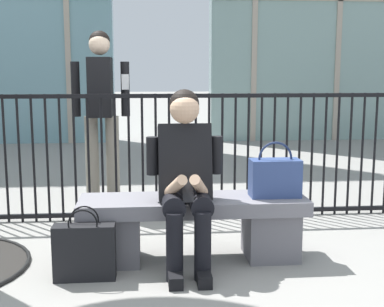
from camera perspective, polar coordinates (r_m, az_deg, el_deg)
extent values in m
plane|color=gray|center=(3.80, 0.14, -11.48)|extent=(60.00, 60.00, 0.00)
cube|color=slate|center=(3.68, 0.14, -5.64)|extent=(1.60, 0.44, 0.10)
cube|color=slate|center=(3.74, -8.56, -9.11)|extent=(0.36, 0.37, 0.35)
cube|color=slate|center=(3.83, 8.60, -8.64)|extent=(0.36, 0.37, 0.35)
cylinder|color=black|center=(3.48, -2.13, -5.32)|extent=(0.15, 0.40, 0.15)
cylinder|color=black|center=(3.36, -1.92, -10.23)|extent=(0.11, 0.11, 0.45)
cube|color=black|center=(3.37, -1.85, -13.54)|extent=(0.09, 0.22, 0.08)
cylinder|color=black|center=(3.49, 0.84, -5.26)|extent=(0.15, 0.40, 0.15)
cylinder|color=black|center=(3.37, 1.18, -10.14)|extent=(0.11, 0.11, 0.45)
cube|color=black|center=(3.38, 1.29, -13.44)|extent=(0.09, 0.22, 0.08)
cube|color=black|center=(3.57, -0.83, -1.00)|extent=(0.36, 0.30, 0.55)
cylinder|color=black|center=(3.55, -4.37, -0.26)|extent=(0.08, 0.08, 0.26)
cylinder|color=#DBAD89|center=(3.37, -1.90, -3.68)|extent=(0.16, 0.28, 0.20)
cylinder|color=black|center=(3.58, 2.68, -0.16)|extent=(0.08, 0.08, 0.26)
cylinder|color=#DBAD89|center=(3.38, 0.81, -3.63)|extent=(0.16, 0.28, 0.20)
cube|color=black|center=(3.32, -0.46, -4.22)|extent=(0.07, 0.10, 0.13)
sphere|color=#DBAD89|center=(3.50, -0.82, 4.91)|extent=(0.20, 0.20, 0.20)
sphere|color=black|center=(3.53, -0.85, 5.43)|extent=(0.20, 0.20, 0.20)
cube|color=#33477F|center=(3.72, 9.09, -2.67)|extent=(0.35, 0.17, 0.27)
torus|color=#1E2A4C|center=(3.70, 9.14, -0.57)|extent=(0.25, 0.02, 0.25)
cube|color=black|center=(3.47, -11.71, -10.56)|extent=(0.39, 0.13, 0.36)
torus|color=black|center=(3.36, -11.91, -7.59)|extent=(0.19, 0.01, 0.19)
torus|color=black|center=(3.45, -11.73, -7.15)|extent=(0.19, 0.01, 0.19)
cylinder|color=gray|center=(5.16, -10.90, -0.95)|extent=(0.13, 0.13, 0.90)
cube|color=black|center=(5.21, -10.80, -5.58)|extent=(0.09, 0.22, 0.06)
cylinder|color=gray|center=(5.14, -8.68, -0.92)|extent=(0.13, 0.13, 0.90)
cube|color=black|center=(5.19, -8.60, -5.57)|extent=(0.09, 0.22, 0.06)
cube|color=black|center=(5.08, -10.02, 7.20)|extent=(0.22, 0.38, 0.56)
cylinder|color=black|center=(5.10, -12.66, 6.90)|extent=(0.08, 0.08, 0.52)
cylinder|color=black|center=(5.06, -7.34, 7.03)|extent=(0.08, 0.08, 0.52)
sphere|color=beige|center=(5.08, -10.14, 11.71)|extent=(0.20, 0.20, 0.20)
sphere|color=black|center=(5.10, -10.13, 12.04)|extent=(0.20, 0.20, 0.20)
cube|color=silver|center=(4.96, -7.34, 7.80)|extent=(0.07, 0.01, 0.14)
cylinder|color=black|center=(4.82, -19.79, -0.61)|extent=(0.02, 0.02, 1.14)
cylinder|color=black|center=(4.79, -18.41, -0.60)|extent=(0.02, 0.02, 1.14)
cylinder|color=black|center=(4.77, -17.01, -0.58)|extent=(0.02, 0.02, 1.14)
cylinder|color=black|center=(4.74, -15.60, -0.56)|extent=(0.02, 0.02, 1.14)
cylinder|color=black|center=(4.72, -14.17, -0.55)|extent=(0.02, 0.02, 1.14)
cylinder|color=black|center=(4.70, -12.74, -0.53)|extent=(0.02, 0.02, 1.14)
cylinder|color=black|center=(4.69, -11.29, -0.51)|extent=(0.02, 0.02, 1.14)
cylinder|color=black|center=(4.68, -9.83, -0.49)|extent=(0.02, 0.02, 1.14)
cylinder|color=black|center=(4.67, -8.37, -0.47)|extent=(0.02, 0.02, 1.14)
cylinder|color=black|center=(4.66, -6.91, -0.45)|extent=(0.02, 0.02, 1.14)
cylinder|color=black|center=(4.66, -5.44, -0.43)|extent=(0.02, 0.02, 1.14)
cylinder|color=black|center=(4.66, -3.97, -0.41)|extent=(0.02, 0.02, 1.14)
cylinder|color=black|center=(4.67, -2.50, -0.39)|extent=(0.02, 0.02, 1.14)
cylinder|color=black|center=(4.67, -1.04, -0.37)|extent=(0.02, 0.02, 1.14)
cylinder|color=black|center=(4.68, 0.42, -0.35)|extent=(0.02, 0.02, 1.14)
cylinder|color=black|center=(4.70, 1.87, -0.32)|extent=(0.02, 0.02, 1.14)
cylinder|color=black|center=(4.71, 3.31, -0.30)|extent=(0.02, 0.02, 1.14)
cylinder|color=black|center=(4.73, 4.74, -0.28)|extent=(0.02, 0.02, 1.14)
cylinder|color=black|center=(4.75, 6.16, -0.26)|extent=(0.02, 0.02, 1.14)
cylinder|color=black|center=(4.78, 7.57, -0.24)|extent=(0.02, 0.02, 1.14)
cylinder|color=black|center=(4.80, 8.96, -0.22)|extent=(0.02, 0.02, 1.14)
cylinder|color=black|center=(4.83, 10.33, -0.19)|extent=(0.02, 0.02, 1.14)
cylinder|color=black|center=(4.87, 11.69, -0.17)|extent=(0.02, 0.02, 1.14)
cylinder|color=black|center=(4.90, 13.03, -0.15)|extent=(0.02, 0.02, 1.14)
cylinder|color=black|center=(4.94, 14.34, -0.13)|extent=(0.02, 0.02, 1.14)
cylinder|color=black|center=(4.98, 15.64, -0.11)|extent=(0.02, 0.02, 1.14)
cylinder|color=black|center=(5.03, 16.91, -0.09)|extent=(0.02, 0.02, 1.14)
cylinder|color=black|center=(5.07, 18.17, -0.07)|extent=(0.02, 0.02, 1.14)
cylinder|color=black|center=(5.12, 19.39, -0.05)|extent=(0.02, 0.02, 1.14)
cube|color=black|center=(4.79, -1.02, -6.49)|extent=(9.56, 0.04, 0.04)
cube|color=black|center=(4.61, -1.06, 6.36)|extent=(9.56, 0.04, 0.04)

